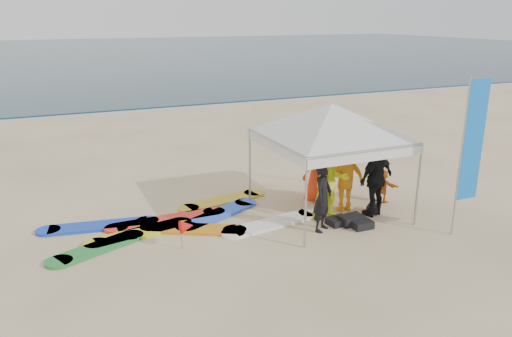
{
  "coord_description": "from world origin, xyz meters",
  "views": [
    {
      "loc": [
        -3.78,
        -7.67,
        4.66
      ],
      "look_at": [
        0.76,
        2.6,
        1.2
      ],
      "focal_mm": 35.0,
      "sensor_mm": 36.0,
      "label": 1
    }
  ],
  "objects": [
    {
      "name": "person_orange_a",
      "position": [
        2.92,
        2.09,
        0.89
      ],
      "size": [
        1.22,
        0.79,
        1.79
      ],
      "primitive_type": "imported",
      "rotation": [
        0.0,
        0.0,
        3.03
      ],
      "color": "orange",
      "rests_on": "ground"
    },
    {
      "name": "gear_pile",
      "position": [
        2.67,
        1.26,
        0.1
      ],
      "size": [
        1.66,
        1.07,
        0.22
      ],
      "color": "black",
      "rests_on": "ground"
    },
    {
      "name": "person_black_a",
      "position": [
        1.77,
        1.23,
        0.79
      ],
      "size": [
        0.68,
        0.65,
        1.57
      ],
      "primitive_type": "imported",
      "rotation": [
        0.0,
        0.0,
        0.65
      ],
      "color": "black",
      "rests_on": "ground"
    },
    {
      "name": "ground",
      "position": [
        0.0,
        0.0,
        0.0
      ],
      "size": [
        120.0,
        120.0,
        0.0
      ],
      "primitive_type": "plane",
      "color": "beige",
      "rests_on": "ground"
    },
    {
      "name": "feather_flag",
      "position": [
        4.56,
        -0.13,
        2.07
      ],
      "size": [
        0.59,
        0.04,
        3.52
      ],
      "color": "#A5A5A8",
      "rests_on": "ground"
    },
    {
      "name": "surfboard_spread",
      "position": [
        -1.08,
        2.83,
        0.04
      ],
      "size": [
        5.95,
        2.73,
        0.07
      ],
      "color": "red",
      "rests_on": "ground"
    },
    {
      "name": "canopy_tent",
      "position": [
        2.44,
        2.07,
        2.7
      ],
      "size": [
        4.11,
        4.11,
        3.1
      ],
      "color": "#A5A5A8",
      "rests_on": "ground"
    },
    {
      "name": "person_orange_b",
      "position": [
        2.7,
        3.02,
        0.97
      ],
      "size": [
        1.13,
        0.98,
        1.95
      ],
      "primitive_type": "imported",
      "rotation": [
        0.0,
        0.0,
        3.61
      ],
      "color": "red",
      "rests_on": "ground"
    },
    {
      "name": "person_black_b",
      "position": [
        3.41,
        1.5,
        0.93
      ],
      "size": [
        1.18,
        0.73,
        1.87
      ],
      "primitive_type": "imported",
      "rotation": [
        0.0,
        0.0,
        3.41
      ],
      "color": "black",
      "rests_on": "ground"
    },
    {
      "name": "ocean",
      "position": [
        0.0,
        60.0,
        0.04
      ],
      "size": [
        160.0,
        84.0,
        0.08
      ],
      "primitive_type": "cube",
      "color": "#0C2633",
      "rests_on": "ground"
    },
    {
      "name": "person_seated",
      "position": [
        4.15,
        2.16,
        0.43
      ],
      "size": [
        0.56,
        0.84,
        0.87
      ],
      "primitive_type": "imported",
      "rotation": [
        0.0,
        0.0,
        1.99
      ],
      "color": "#CC6512",
      "rests_on": "ground"
    },
    {
      "name": "person_yellow",
      "position": [
        2.33,
        1.77,
        0.92
      ],
      "size": [
        0.98,
        0.82,
        1.84
      ],
      "primitive_type": "imported",
      "rotation": [
        0.0,
        0.0,
        -0.14
      ],
      "color": "#E9F322",
      "rests_on": "ground"
    },
    {
      "name": "marker_pennant",
      "position": [
        -1.27,
        1.56,
        0.49
      ],
      "size": [
        0.28,
        0.28,
        0.64
      ],
      "color": "#A5A5A8",
      "rests_on": "ground"
    },
    {
      "name": "shoreline_foam",
      "position": [
        0.0,
        18.2,
        0.0
      ],
      "size": [
        160.0,
        1.2,
        0.01
      ],
      "primitive_type": "cube",
      "color": "silver",
      "rests_on": "ground"
    }
  ]
}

